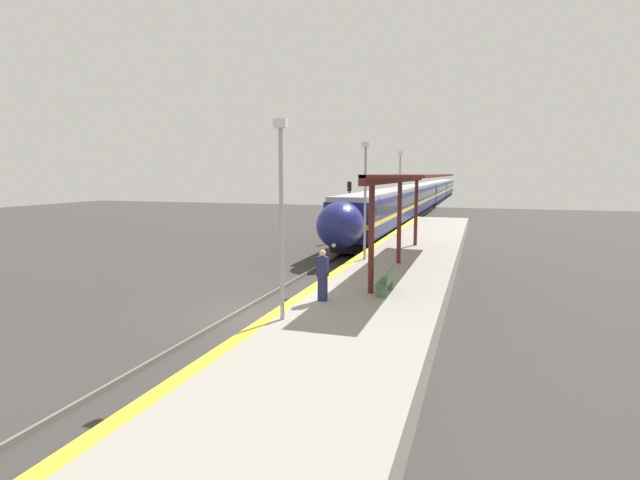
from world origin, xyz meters
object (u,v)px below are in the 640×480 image
Objects in this scene: train at (425,195)px; platform_bench at (387,280)px; lamppost_near at (281,207)px; railway_signal at (349,205)px; lamppost_far at (400,187)px; lamppost_mid at (365,193)px; person_waiting at (323,275)px.

train is 53.67m from platform_bench.
lamppost_near reaches higher than train.
railway_signal is 0.79× the size of lamppost_far.
train is 16.23× the size of lamppost_far.
lamppost_mid is at bearing -87.33° from train.
lamppost_far reaches higher than person_waiting.
person_waiting is at bearing -77.70° from railway_signal.
train is 55.11m from person_waiting.
lamppost_far reaches higher than platform_bench.
platform_bench is 0.28× the size of lamppost_near.
lamppost_mid reaches higher than person_waiting.
train is at bearing 92.18° from lamppost_near.
person_waiting is at bearing -139.41° from platform_bench.
lamppost_far reaches higher than railway_signal.
lamppost_mid is at bearing 90.00° from lamppost_near.
train is at bearing 93.43° from lamppost_far.
lamppost_near reaches higher than platform_bench.
lamppost_far is at bearing 90.00° from lamppost_near.
lamppost_mid is (-0.46, 8.09, 2.30)m from person_waiting.
railway_signal is at bearing 108.23° from platform_bench.
train is at bearing 92.75° from person_waiting.
lamppost_far is (0.00, 20.82, 0.00)m from lamppost_near.
train is 16.23× the size of lamppost_mid.
lamppost_mid is (-2.29, 6.53, 2.70)m from platform_bench.
lamppost_far is (2.19, -36.54, 2.00)m from train.
lamppost_mid reaches higher than railway_signal.
train is at bearing 86.70° from railway_signal.
lamppost_far is (4.14, -2.60, 1.40)m from railway_signal.
platform_bench is 0.28× the size of lamppost_far.
lamppost_near is at bearing -101.21° from person_waiting.
railway_signal is at bearing -93.30° from train.
railway_signal is (-6.43, 19.53, 1.30)m from platform_bench.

